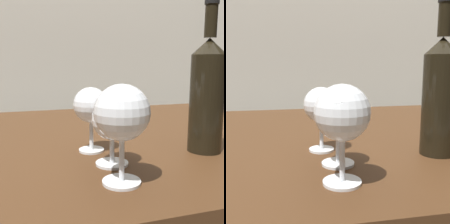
# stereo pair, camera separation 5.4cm
# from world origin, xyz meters

# --- Properties ---
(back_wall) EXTENTS (5.00, 0.08, 2.60)m
(back_wall) POSITION_xyz_m (0.00, 1.02, 1.30)
(back_wall) COLOR beige
(back_wall) RESTS_ON ground_plane
(dining_table) EXTENTS (1.51, 0.90, 0.75)m
(dining_table) POSITION_xyz_m (0.00, 0.00, 0.67)
(dining_table) COLOR #472B16
(dining_table) RESTS_ON ground_plane
(wine_glass_port) EXTENTS (0.09, 0.09, 0.16)m
(wine_glass_port) POSITION_xyz_m (-0.03, -0.33, 0.86)
(wine_glass_port) COLOR white
(wine_glass_port) RESTS_ON dining_table
(wine_glass_cabernet) EXTENTS (0.08, 0.08, 0.13)m
(wine_glass_cabernet) POSITION_xyz_m (-0.02, -0.24, 0.84)
(wine_glass_cabernet) COLOR white
(wine_glass_cabernet) RESTS_ON dining_table
(wine_glass_chardonnay) EXTENTS (0.08, 0.08, 0.14)m
(wine_glass_chardonnay) POSITION_xyz_m (-0.03, -0.15, 0.85)
(wine_glass_chardonnay) COLOR white
(wine_glass_chardonnay) RESTS_ON dining_table
(wine_bottle) EXTENTS (0.07, 0.07, 0.33)m
(wine_bottle) POSITION_xyz_m (0.21, -0.22, 0.88)
(wine_bottle) COLOR black
(wine_bottle) RESTS_ON dining_table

